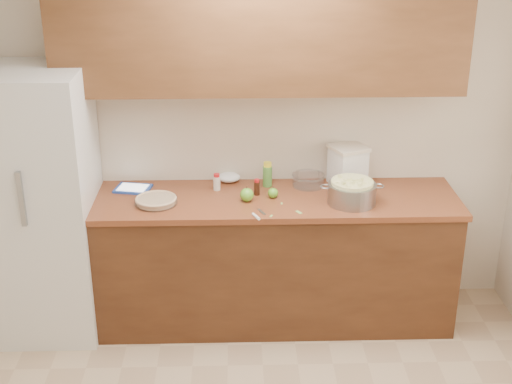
{
  "coord_description": "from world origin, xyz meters",
  "views": [
    {
      "loc": [
        -0.15,
        -2.86,
        2.79
      ],
      "look_at": [
        -0.03,
        1.43,
        0.98
      ],
      "focal_mm": 50.0,
      "sensor_mm": 36.0,
      "label": 1
    }
  ],
  "objects_px": {
    "colander": "(352,192)",
    "tablet": "(133,188)",
    "pie": "(156,200)",
    "flour_canister": "(348,165)"
  },
  "relations": [
    {
      "from": "pie",
      "to": "colander",
      "type": "bearing_deg",
      "value": -1.06
    },
    {
      "from": "colander",
      "to": "flour_canister",
      "type": "bearing_deg",
      "value": 86.65
    },
    {
      "from": "colander",
      "to": "tablet",
      "type": "height_order",
      "value": "colander"
    },
    {
      "from": "colander",
      "to": "flour_canister",
      "type": "height_order",
      "value": "flour_canister"
    },
    {
      "from": "pie",
      "to": "tablet",
      "type": "xyz_separation_m",
      "value": [
        -0.18,
        0.24,
        -0.01
      ]
    },
    {
      "from": "pie",
      "to": "flour_canister",
      "type": "xyz_separation_m",
      "value": [
        1.29,
        0.31,
        0.12
      ]
    },
    {
      "from": "colander",
      "to": "tablet",
      "type": "bearing_deg",
      "value": 169.57
    },
    {
      "from": "flour_canister",
      "to": "tablet",
      "type": "distance_m",
      "value": 1.48
    },
    {
      "from": "pie",
      "to": "colander",
      "type": "distance_m",
      "value": 1.27
    },
    {
      "from": "pie",
      "to": "flour_canister",
      "type": "relative_size",
      "value": 0.95
    }
  ]
}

